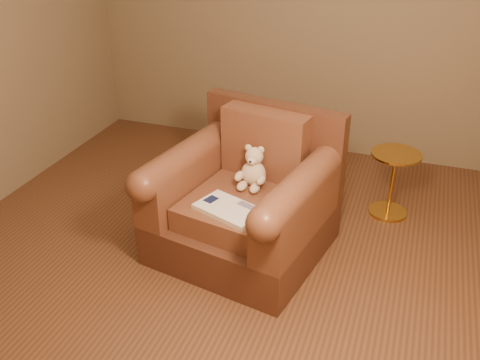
% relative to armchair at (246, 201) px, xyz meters
% --- Properties ---
extents(floor, '(4.00, 4.00, 0.00)m').
position_rel_armchair_xyz_m(floor, '(-0.16, -0.16, -0.38)').
color(floor, brown).
rests_on(floor, ground).
extents(room, '(4.02, 4.02, 2.71)m').
position_rel_armchair_xyz_m(room, '(-0.16, -0.16, 1.34)').
color(room, '#7A674B').
rests_on(room, ground).
extents(armchair, '(1.26, 1.22, 0.98)m').
position_rel_armchair_xyz_m(armchair, '(0.00, 0.00, 0.00)').
color(armchair, '#4C2819').
rests_on(armchair, floor).
extents(teddy_bear, '(0.22, 0.24, 0.30)m').
position_rel_armchair_xyz_m(teddy_bear, '(0.02, 0.09, 0.20)').
color(teddy_bear, beige).
rests_on(teddy_bear, armchair).
extents(guidebook, '(0.49, 0.39, 0.03)m').
position_rel_armchair_xyz_m(guidebook, '(-0.02, -0.30, 0.11)').
color(guidebook, beige).
rests_on(guidebook, armchair).
extents(side_table, '(0.38, 0.38, 0.53)m').
position_rel_armchair_xyz_m(side_table, '(0.94, 0.81, -0.09)').
color(side_table, gold).
rests_on(side_table, floor).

